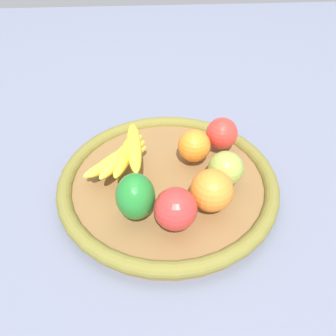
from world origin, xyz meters
name	(u,v)px	position (x,y,z in m)	size (l,w,h in m)	color
ground_plane	(168,190)	(0.00, 0.00, 0.00)	(2.40, 2.40, 0.00)	slate
basket	(168,183)	(0.00, 0.00, 0.02)	(0.45, 0.45, 0.04)	brown
bell_pepper	(135,196)	(-0.06, -0.10, 0.09)	(0.08, 0.07, 0.09)	#217B2C
orange_0	(194,146)	(0.06, 0.05, 0.08)	(0.07, 0.07, 0.07)	orange
orange_1	(212,190)	(0.07, -0.09, 0.08)	(0.08, 0.08, 0.08)	orange
apple_2	(176,209)	(0.01, -0.12, 0.08)	(0.08, 0.08, 0.08)	red
banana_bunch	(123,155)	(-0.09, 0.02, 0.08)	(0.14, 0.16, 0.08)	yellow
apple_0	(222,133)	(0.12, 0.09, 0.08)	(0.07, 0.07, 0.07)	red
apple_1	(226,169)	(0.11, -0.02, 0.08)	(0.07, 0.07, 0.07)	#92A542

